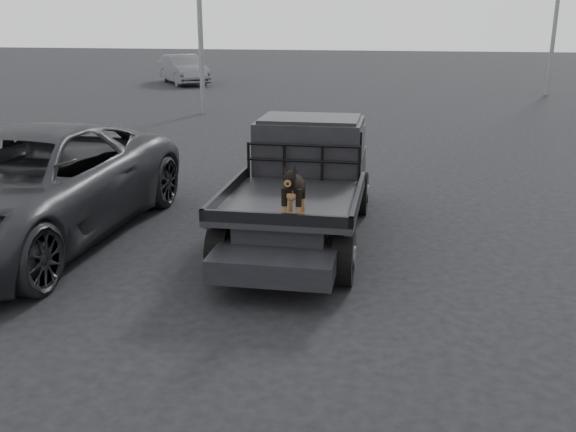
% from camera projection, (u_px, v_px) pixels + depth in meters
% --- Properties ---
extents(ground, '(120.00, 120.00, 0.00)m').
position_uv_depth(ground, '(242.00, 294.00, 8.18)').
color(ground, black).
rests_on(ground, ground).
extents(flatbed_ute, '(2.00, 5.40, 0.92)m').
position_uv_depth(flatbed_ute, '(301.00, 211.00, 10.09)').
color(flatbed_ute, black).
rests_on(flatbed_ute, ground).
extents(ute_cab, '(1.72, 1.30, 0.88)m').
position_uv_depth(ute_cab, '(310.00, 143.00, 10.71)').
color(ute_cab, black).
rests_on(ute_cab, flatbed_ute).
extents(headache_rack, '(1.80, 0.08, 0.55)m').
position_uv_depth(headache_rack, '(303.00, 163.00, 10.06)').
color(headache_rack, black).
rests_on(headache_rack, flatbed_ute).
extents(dog, '(0.32, 0.60, 0.74)m').
position_uv_depth(dog, '(294.00, 191.00, 8.06)').
color(dog, black).
rests_on(dog, flatbed_ute).
extents(parked_suv, '(3.15, 6.40, 1.75)m').
position_uv_depth(parked_suv, '(24.00, 188.00, 9.84)').
color(parked_suv, '#29292D').
rests_on(parked_suv, ground).
extents(distant_car_a, '(3.80, 4.54, 1.46)m').
position_uv_depth(distant_car_a, '(184.00, 69.00, 33.11)').
color(distant_car_a, '#54545A').
rests_on(distant_car_a, ground).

